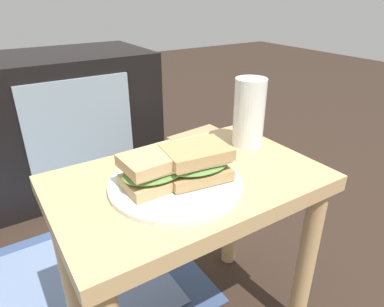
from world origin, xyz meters
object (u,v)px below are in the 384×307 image
(tv_cabinet, at_px, (38,127))
(sandwich_front, at_px, (155,170))
(paper_bag, at_px, (200,173))
(beer_glass, at_px, (249,114))
(plate, at_px, (176,184))
(sandwich_back, at_px, (195,163))

(tv_cabinet, bearing_deg, sandwich_front, -86.07)
(sandwich_front, bearing_deg, paper_bag, 47.72)
(tv_cabinet, distance_m, beer_glass, 0.99)
(tv_cabinet, relative_size, sandwich_front, 7.26)
(sandwich_front, distance_m, paper_bag, 0.71)
(tv_cabinet, height_order, sandwich_front, tv_cabinet)
(tv_cabinet, xyz_separation_m, beer_glass, (0.36, -0.89, 0.25))
(paper_bag, bearing_deg, beer_glass, -107.86)
(plate, bearing_deg, paper_bag, 51.06)
(plate, relative_size, sandwich_front, 2.00)
(tv_cabinet, relative_size, paper_bag, 3.03)
(beer_glass, bearing_deg, sandwich_back, -157.74)
(tv_cabinet, bearing_deg, beer_glass, -68.04)
(sandwich_back, relative_size, paper_bag, 0.47)
(tv_cabinet, height_order, beer_glass, beer_glass)
(sandwich_back, height_order, paper_bag, sandwich_back)
(plate, xyz_separation_m, beer_glass, (0.25, 0.08, 0.08))
(tv_cabinet, relative_size, sandwich_back, 6.51)
(tv_cabinet, bearing_deg, plate, -83.80)
(tv_cabinet, bearing_deg, sandwich_back, -81.59)
(beer_glass, xyz_separation_m, paper_bag, (0.13, 0.39, -0.38))
(sandwich_front, relative_size, sandwich_back, 0.90)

